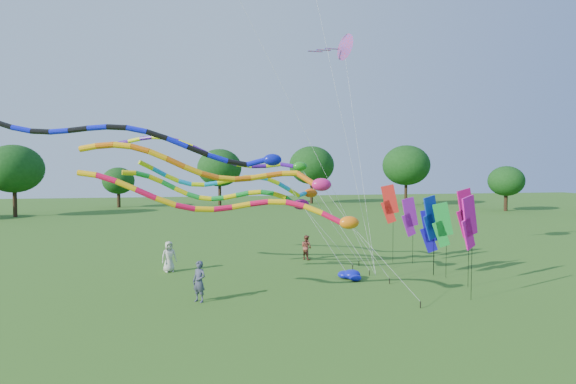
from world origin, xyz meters
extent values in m
plane|color=#295B18|center=(0.00, 0.00, 0.00)|extent=(160.00, 160.00, 0.00)
cylinder|color=#382314|center=(36.18, 39.99, 1.14)|extent=(0.50, 0.50, 2.27)
ellipsoid|color=#113B10|center=(36.18, 39.99, 4.11)|extent=(4.80, 4.80, 4.08)
cylinder|color=#382314|center=(24.37, 47.56, 1.44)|extent=(0.50, 0.50, 2.87)
ellipsoid|color=#113B10|center=(24.37, 47.56, 5.19)|extent=(6.06, 6.06, 5.15)
cylinder|color=#382314|center=(11.29, 52.49, 1.25)|extent=(0.50, 0.50, 2.51)
ellipsoid|color=#113B10|center=(11.29, 52.49, 4.53)|extent=(5.30, 5.30, 4.50)
cylinder|color=#382314|center=(-2.89, 57.65, 1.41)|extent=(0.50, 0.50, 2.81)
ellipsoid|color=#113B10|center=(-2.89, 57.65, 5.07)|extent=(5.93, 5.93, 5.04)
cylinder|color=#382314|center=(-16.76, 51.99, 1.33)|extent=(0.50, 0.50, 2.66)
ellipsoid|color=#113B10|center=(-16.76, 51.99, 4.81)|extent=(5.62, 5.62, 4.78)
cylinder|color=#382314|center=(-31.76, 49.15, 1.10)|extent=(0.50, 0.50, 2.19)
ellipsoid|color=#113B10|center=(-31.76, 49.15, 3.96)|extent=(4.63, 4.63, 3.94)
cylinder|color=black|center=(2.57, -0.99, 0.15)|extent=(0.05, 0.05, 0.30)
cylinder|color=silver|center=(1.05, -0.69, 1.99)|extent=(0.02, 0.02, 4.62)
ellipsoid|color=orange|center=(-0.47, -0.39, 3.70)|extent=(0.87, 0.56, 0.56)
cylinder|color=#E30C3D|center=(-1.18, -0.15, 3.89)|extent=(0.25, 0.25, 0.89)
cylinder|color=#F3AC0C|center=(-1.91, 0.18, 4.23)|extent=(0.25, 0.25, 0.85)
cylinder|color=#E30C3D|center=(-2.65, 0.48, 4.46)|extent=(0.25, 0.25, 0.81)
cylinder|color=#F3AC0C|center=(-3.40, 0.72, 4.55)|extent=(0.25, 0.25, 0.78)
cylinder|color=#E30C3D|center=(-4.16, 0.90, 4.50)|extent=(0.25, 0.25, 0.79)
cylinder|color=#F3AC0C|center=(-4.93, 1.01, 4.39)|extent=(0.25, 0.25, 0.80)
cylinder|color=#E30C3D|center=(-5.72, 1.05, 4.28)|extent=(0.25, 0.25, 0.80)
cylinder|color=#F3AC0C|center=(-6.52, 1.05, 4.26)|extent=(0.25, 0.25, 0.80)
cylinder|color=#E30C3D|center=(-7.32, 1.02, 4.36)|extent=(0.25, 0.25, 0.83)
cylinder|color=#F3AC0C|center=(-8.12, 0.99, 4.61)|extent=(0.25, 0.25, 0.86)
cylinder|color=#E30C3D|center=(-8.93, 0.97, 4.95)|extent=(0.25, 0.25, 0.88)
cylinder|color=#F3AC0C|center=(-9.72, 0.99, 5.31)|extent=(0.25, 0.25, 0.86)
cylinder|color=#E30C3D|center=(-10.50, 1.07, 5.61)|extent=(0.25, 0.25, 0.82)
cylinder|color=#F3AC0C|center=(-11.27, 1.21, 5.79)|extent=(0.25, 0.25, 0.79)
cylinder|color=black|center=(2.98, 3.29, 0.15)|extent=(0.05, 0.05, 0.30)
cylinder|color=silver|center=(1.18, 3.43, 2.73)|extent=(0.02, 0.02, 6.09)
ellipsoid|color=#DF186D|center=(-0.62, 3.56, 5.18)|extent=(1.02, 0.66, 0.66)
cylinder|color=#DC620B|center=(-1.35, 3.88, 5.47)|extent=(0.30, 0.30, 1.11)
cylinder|color=#FFAB0D|center=(-2.13, 4.21, 5.74)|extent=(0.30, 0.30, 0.80)
cylinder|color=#DC620B|center=(-2.93, 4.27, 5.68)|extent=(0.30, 0.30, 0.81)
cylinder|color=#FFAB0D|center=(-3.74, 4.25, 5.57)|extent=(0.30, 0.30, 0.82)
cylinder|color=#DC620B|center=(-4.55, 4.18, 5.48)|extent=(0.30, 0.30, 0.82)
cylinder|color=#FFAB0D|center=(-5.36, 4.06, 5.49)|extent=(0.30, 0.30, 0.83)
cylinder|color=#DC620B|center=(-6.18, 3.93, 5.64)|extent=(0.30, 0.30, 0.85)
cylinder|color=#FFAB0D|center=(-6.99, 3.81, 5.92)|extent=(0.30, 0.30, 0.89)
cylinder|color=#DC620B|center=(-7.80, 3.71, 6.28)|extent=(0.30, 0.30, 0.90)
cylinder|color=#FFAB0D|center=(-8.61, 3.66, 6.64)|extent=(0.30, 0.30, 0.87)
cylinder|color=#DC620B|center=(-9.41, 3.68, 6.92)|extent=(0.30, 0.30, 0.83)
cylinder|color=#FFAB0D|center=(-10.21, 3.77, 7.07)|extent=(0.30, 0.30, 0.81)
cylinder|color=#DC620B|center=(-11.00, 3.92, 7.08)|extent=(0.30, 0.30, 0.81)
cylinder|color=#FFAB0D|center=(-11.79, 4.13, 6.98)|extent=(0.30, 0.30, 0.83)
cylinder|color=black|center=(2.65, 5.31, 0.15)|extent=(0.05, 0.05, 0.30)
cylinder|color=silver|center=(0.81, 6.01, 3.19)|extent=(0.02, 0.02, 7.03)
ellipsoid|color=#1C8418|center=(-1.02, 6.72, 6.11)|extent=(0.81, 0.52, 0.52)
cylinder|color=#3C0C85|center=(-1.66, 7.20, 6.17)|extent=(0.23, 0.23, 0.96)
cylinder|color=#D5E00B|center=(-2.38, 7.65, 6.18)|extent=(0.23, 0.23, 0.85)
cylinder|color=#3C0C85|center=(-3.21, 7.80, 6.12)|extent=(0.23, 0.23, 0.85)
cylinder|color=#D5E00B|center=(-4.06, 7.93, 6.16)|extent=(0.23, 0.23, 0.86)
cylinder|color=#3C0C85|center=(-4.91, 8.04, 6.36)|extent=(0.23, 0.23, 0.89)
cylinder|color=#D5E00B|center=(-5.75, 8.18, 6.67)|extent=(0.23, 0.23, 0.92)
cylinder|color=#3C0C85|center=(-6.57, 8.35, 7.04)|extent=(0.23, 0.23, 0.93)
cylinder|color=#D5E00B|center=(-7.38, 8.58, 7.40)|extent=(0.23, 0.23, 0.90)
cylinder|color=#3C0C85|center=(-8.16, 8.87, 7.67)|extent=(0.23, 0.23, 0.86)
cylinder|color=#D5E00B|center=(-8.91, 9.23, 7.79)|extent=(0.23, 0.23, 0.84)
cylinder|color=#3C0C85|center=(-9.65, 9.64, 7.78)|extent=(0.23, 0.23, 0.85)
cylinder|color=#D5E00B|center=(-10.37, 10.09, 7.68)|extent=(0.23, 0.23, 0.86)
cylinder|color=#3C0C85|center=(-11.08, 10.57, 7.55)|extent=(0.23, 0.23, 0.86)
cylinder|color=#D5E00B|center=(-11.79, 11.04, 7.49)|extent=(0.23, 0.23, 0.85)
cylinder|color=black|center=(1.20, 4.91, 0.15)|extent=(0.05, 0.05, 0.30)
cylinder|color=silver|center=(-0.81, 5.15, 3.37)|extent=(0.02, 0.02, 7.39)
ellipsoid|color=#0B15A1|center=(-2.83, 5.39, 6.46)|extent=(0.99, 0.63, 0.63)
cylinder|color=#0D15D6|center=(-3.67, 5.51, 6.32)|extent=(0.29, 0.29, 1.05)
cylinder|color=black|center=(-4.69, 5.55, 6.28)|extent=(0.29, 0.29, 1.05)
cylinder|color=#0D15D6|center=(-5.71, 5.49, 6.54)|extent=(0.29, 0.29, 1.08)
cylinder|color=black|center=(-6.73, 5.45, 6.91)|extent=(0.29, 0.29, 1.10)
cylinder|color=#0D15D6|center=(-7.75, 5.47, 7.32)|extent=(0.29, 0.29, 1.10)
cylinder|color=black|center=(-8.76, 5.54, 7.69)|extent=(0.29, 0.29, 1.07)
cylinder|color=#0D15D6|center=(-9.76, 5.69, 7.96)|extent=(0.29, 0.29, 1.03)
cylinder|color=black|center=(-10.75, 5.90, 8.09)|extent=(0.29, 0.29, 1.02)
cylinder|color=#0D15D6|center=(-11.74, 6.17, 8.08)|extent=(0.29, 0.29, 1.03)
cylinder|color=black|center=(-12.72, 6.46, 8.00)|extent=(0.29, 0.29, 1.03)
cylinder|color=#0D15D6|center=(-13.70, 6.78, 7.91)|extent=(0.29, 0.29, 1.03)
cylinder|color=black|center=(-14.68, 7.07, 7.90)|extent=(0.29, 0.29, 1.03)
cylinder|color=#0D15D6|center=(-15.67, 7.34, 8.02)|extent=(0.29, 0.29, 1.04)
cylinder|color=black|center=(-16.66, 7.54, 8.29)|extent=(0.29, 0.29, 1.06)
cylinder|color=black|center=(2.96, 7.92, 0.15)|extent=(0.05, 0.05, 0.30)
cylinder|color=silver|center=(1.32, 7.47, 2.43)|extent=(0.02, 0.02, 5.48)
ellipsoid|color=#CD520C|center=(-0.32, 7.03, 4.57)|extent=(0.81, 0.52, 0.52)
cylinder|color=#0D98DD|center=(-0.92, 6.66, 4.52)|extent=(0.24, 0.24, 0.77)
cylinder|color=#DDF10C|center=(-1.48, 6.24, 4.65)|extent=(0.24, 0.24, 0.75)
cylinder|color=#0D98DD|center=(-2.09, 6.00, 5.01)|extent=(0.24, 0.24, 0.74)
cylinder|color=#DDF10C|center=(-2.72, 5.82, 5.31)|extent=(0.24, 0.24, 0.70)
cylinder|color=#0D98DD|center=(-3.37, 5.71, 5.49)|extent=(0.24, 0.24, 0.67)
cylinder|color=#DDF10C|center=(-4.03, 5.66, 5.53)|extent=(0.24, 0.24, 0.67)
cylinder|color=#0D98DD|center=(-4.71, 5.65, 5.45)|extent=(0.24, 0.24, 0.69)
cylinder|color=#DDF10C|center=(-5.39, 5.66, 5.31)|extent=(0.24, 0.24, 0.70)
cylinder|color=#0D98DD|center=(-6.07, 5.67, 5.18)|extent=(0.24, 0.24, 0.68)
cylinder|color=#DDF10C|center=(-6.74, 5.66, 5.15)|extent=(0.24, 0.24, 0.67)
cylinder|color=#0D98DD|center=(-7.40, 5.61, 5.26)|extent=(0.24, 0.24, 0.68)
cylinder|color=#DDF10C|center=(-8.05, 5.49, 5.50)|extent=(0.24, 0.24, 0.72)
cylinder|color=#0D98DD|center=(-8.67, 5.31, 5.83)|extent=(0.24, 0.24, 0.74)
cylinder|color=#DDF10C|center=(-9.28, 5.06, 6.16)|extent=(0.24, 0.24, 0.73)
cylinder|color=black|center=(2.27, 7.07, 0.15)|extent=(0.05, 0.05, 0.30)
cylinder|color=silver|center=(0.68, 7.04, 2.10)|extent=(0.02, 0.02, 4.83)
ellipsoid|color=#8D0C5D|center=(-0.90, 7.02, 3.92)|extent=(0.96, 0.62, 0.62)
cylinder|color=#138F2A|center=(-1.58, 6.74, 4.14)|extent=(0.28, 0.28, 0.97)
cylinder|color=yellow|center=(-2.25, 6.48, 4.48)|extent=(0.28, 0.28, 0.71)
cylinder|color=#138F2A|center=(-2.93, 6.57, 4.64)|extent=(0.28, 0.28, 0.69)
cylinder|color=yellow|center=(-3.60, 6.70, 4.65)|extent=(0.28, 0.28, 0.70)
cylinder|color=#138F2A|center=(-4.28, 6.87, 4.56)|extent=(0.28, 0.28, 0.71)
cylinder|color=yellow|center=(-4.95, 7.06, 4.42)|extent=(0.28, 0.28, 0.71)
cylinder|color=#138F2A|center=(-5.63, 7.23, 4.31)|extent=(0.28, 0.28, 0.70)
cylinder|color=yellow|center=(-6.30, 7.36, 4.32)|extent=(0.28, 0.28, 0.69)
cylinder|color=#138F2A|center=(-6.98, 7.44, 4.47)|extent=(0.28, 0.28, 0.71)
cylinder|color=yellow|center=(-7.65, 7.45, 4.74)|extent=(0.28, 0.28, 0.75)
cylinder|color=#138F2A|center=(-8.32, 7.39, 5.08)|extent=(0.28, 0.28, 0.77)
cylinder|color=yellow|center=(-8.99, 7.27, 5.41)|extent=(0.28, 0.28, 0.75)
cylinder|color=#138F2A|center=(-9.66, 7.11, 5.65)|extent=(0.28, 0.28, 0.72)
cylinder|color=yellow|center=(-10.33, 6.91, 5.76)|extent=(0.28, 0.28, 0.70)
cylinder|color=black|center=(2.50, 4.00, 0.15)|extent=(0.04, 0.04, 0.30)
cylinder|color=silver|center=(0.75, 5.04, 9.36)|extent=(0.01, 0.01, 18.57)
cylinder|color=black|center=(2.50, 4.00, 0.15)|extent=(0.04, 0.04, 0.30)
cylinder|color=silver|center=(-3.09, 3.72, 11.01)|extent=(0.01, 0.01, 24.17)
cylinder|color=black|center=(2.50, 4.00, 0.15)|extent=(0.04, 0.04, 0.30)
cylinder|color=silver|center=(2.29, 6.23, 6.84)|extent=(0.01, 0.01, 13.82)
cone|color=purple|center=(2.07, 8.45, 13.38)|extent=(1.91, 2.01, 1.83)
cube|color=purple|center=(1.37, 8.45, 13.23)|extent=(0.90, 0.12, 0.04)
cube|color=purple|center=(0.82, 8.45, 13.11)|extent=(0.90, 0.12, 0.04)
cube|color=purple|center=(0.27, 8.45, 12.99)|extent=(0.90, 0.12, 0.04)
cylinder|color=black|center=(5.44, -0.25, 2.23)|extent=(0.02, 0.02, 4.47)
cube|color=#F30DA7|center=(5.23, -0.34, 3.87)|extent=(1.09, 0.54, 1.93)
cube|color=#F30DA7|center=(5.16, -0.37, 3.07)|extent=(0.95, 0.48, 1.51)
cylinder|color=black|center=(6.13, 4.56, 2.08)|extent=(0.02, 0.02, 4.16)
cube|color=#0C2BB0|center=(5.92, 4.50, 3.56)|extent=(1.13, 0.41, 1.93)
cube|color=#0C2BB0|center=(5.84, 4.47, 2.76)|extent=(0.99, 0.37, 1.51)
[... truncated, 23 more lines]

